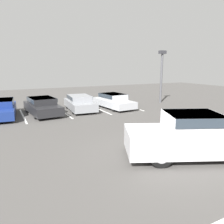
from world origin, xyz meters
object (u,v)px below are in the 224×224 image
Objects in this scene: parked_sedan_a at (1,108)px; parked_sedan_d at (113,100)px; light_post at (162,72)px; parked_sedan_b at (42,105)px; wheel_stop_curb at (90,103)px; pickup_truck at (199,136)px; parked_sedan_c at (80,102)px.

parked_sedan_a reaches higher than parked_sedan_d.
light_post reaches higher than parked_sedan_a.
parked_sedan_b is 2.49× the size of wheel_stop_curb.
parked_sedan_a is 8.22m from wheel_stop_curb.
pickup_truck is at bearing -14.37° from parked_sedan_d.
parked_sedan_c is at bearing 93.76° from parked_sedan_a.
parked_sedan_a is at bearing -160.86° from wheel_stop_curb.
pickup_truck is 3.22× the size of wheel_stop_curb.
pickup_truck is 1.25× the size of parked_sedan_a.
parked_sedan_a is at bearing 179.78° from light_post.
parked_sedan_d is 0.92× the size of light_post.
parked_sedan_a is 5.74m from parked_sedan_c.
parked_sedan_c is 3.49m from wheel_stop_curb.
parked_sedan_c reaches higher than wheel_stop_curb.
pickup_truck is 1.29× the size of parked_sedan_b.
parked_sedan_c is (5.74, -0.11, -0.02)m from parked_sedan_a.
parked_sedan_c is at bearing -101.40° from parked_sedan_d.
parked_sedan_c is 8.68m from light_post.
parked_sedan_d is at bearing 88.21° from parked_sedan_c.
parked_sedan_d is 2.46× the size of wheel_stop_curb.
pickup_truck reaches higher than parked_sedan_d.
light_post reaches higher than parked_sedan_d.
parked_sedan_d is at bearing 91.98° from parked_sedan_a.
parked_sedan_c is (-1.14, 11.11, -0.24)m from pickup_truck.
pickup_truck is at bearing 36.38° from parked_sedan_a.
parked_sedan_d is (8.66, -0.44, -0.01)m from parked_sedan_a.
parked_sedan_d is at bearing -73.70° from wheel_stop_curb.
parked_sedan_b is at bearing 134.72° from pickup_truck.
pickup_truck reaches higher than parked_sedan_b.
parked_sedan_c is at bearing -125.57° from wheel_stop_curb.
parked_sedan_c is at bearing -179.61° from light_post.
parked_sedan_b is 0.93× the size of light_post.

